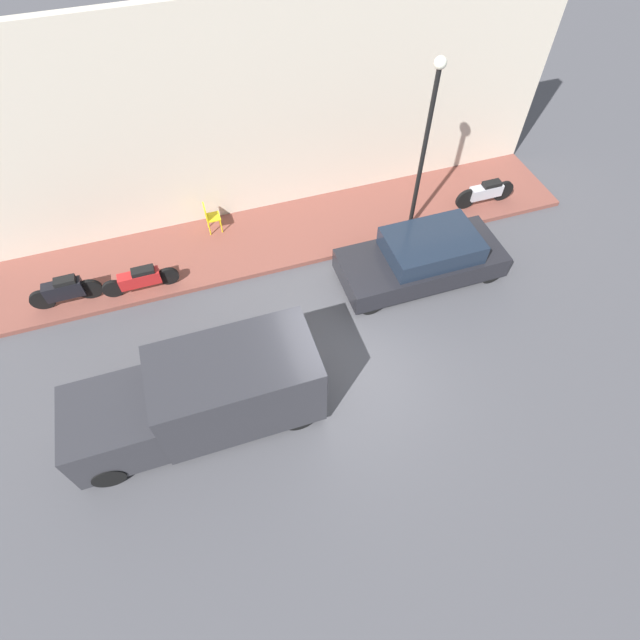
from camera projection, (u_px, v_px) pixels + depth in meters
name	position (u px, v px, depth m)	size (l,w,h in m)	color
ground_plane	(343.00, 375.00, 11.83)	(60.00, 60.00, 0.00)	#47474C
sidewalk	(285.00, 234.00, 14.65)	(2.67, 16.90, 0.14)	brown
building_facade	(264.00, 116.00, 13.19)	(0.30, 16.90, 5.97)	beige
parked_car	(423.00, 258.00, 13.28)	(1.84, 4.36, 1.33)	black
delivery_van	(200.00, 397.00, 10.33)	(1.82, 5.17, 2.00)	#2D2D33
motorcycle_red	(140.00, 279.00, 12.95)	(0.30, 1.96, 0.72)	#B21E1E
motorcycle_black	(65.00, 291.00, 12.64)	(0.30, 1.77, 0.84)	black
scooter_silver	(486.00, 192.00, 15.05)	(0.30, 1.91, 0.76)	#B7B7BF
streetlamp	(427.00, 134.00, 12.37)	(0.30, 0.30, 4.91)	black
cafe_chair	(210.00, 216.00, 14.24)	(0.40, 0.40, 0.92)	yellow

